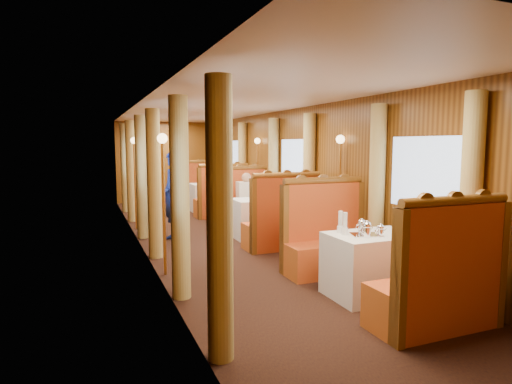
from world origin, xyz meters
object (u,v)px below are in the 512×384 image
table_far (211,197)px  teapot_right (380,232)px  fruit_plate (403,233)px  banquette_mid_fwd (283,225)px  banquette_far_fwd (222,200)px  banquette_near_aft (328,243)px  steward (174,196)px  table_mid (260,218)px  teapot_back (362,228)px  tea_tray (366,235)px  teapot_left (367,231)px  rose_vase_mid (261,190)px  rose_vase_far (210,177)px  passenger (247,195)px  banquette_mid_aft (242,208)px  banquette_far_aft (201,192)px  table_near (373,265)px  banquette_near_fwd (438,287)px

table_far → teapot_right: bearing=-90.2°
fruit_plate → banquette_mid_fwd: bearing=96.8°
banquette_mid_fwd → teapot_right: bearing=-90.5°
fruit_plate → banquette_far_fwd: bearing=92.9°
banquette_near_aft → steward: 3.28m
table_mid → teapot_back: bearing=-91.7°
tea_tray → teapot_left: teapot_left is taller
rose_vase_mid → rose_vase_far: same height
table_mid → rose_vase_far: rose_vase_far is taller
tea_tray → rose_vase_mid: rose_vase_mid is taller
teapot_back → banquette_near_aft: bearing=79.1°
banquette_near_aft → passenger: size_ratio=1.76×
table_mid → teapot_left: bearing=-93.1°
banquette_mid_fwd → passenger: (-0.00, 1.74, 0.32)m
banquette_far_fwd → rose_vase_mid: 2.53m
banquette_mid_aft → steward: bearing=-157.5°
banquette_far_fwd → tea_tray: bearing=-91.3°
fruit_plate → rose_vase_mid: bearing=94.5°
fruit_plate → table_far: bearing=92.5°
banquette_mid_fwd → rose_vase_far: bearing=90.5°
banquette_far_aft → fruit_plate: size_ratio=5.66×
teapot_back → rose_vase_mid: 3.42m
banquette_near_aft → table_mid: size_ratio=1.28×
banquette_far_aft → teapot_right: banquette_far_aft is taller
table_near → banquette_mid_aft: (0.00, 4.51, 0.05)m
banquette_mid_aft → banquette_far_aft: bearing=90.0°
steward → passenger: (1.61, 0.37, -0.10)m
banquette_near_fwd → steward: size_ratio=0.80×
teapot_right → fruit_plate: bearing=5.0°
banquette_near_aft → banquette_far_fwd: same height
banquette_far_fwd → teapot_left: banquette_far_fwd is taller
teapot_back → rose_vase_mid: bearing=83.4°
banquette_far_aft → rose_vase_mid: 4.53m
banquette_far_aft → rose_vase_mid: banquette_far_aft is taller
banquette_near_aft → tea_tray: bearing=-97.4°
fruit_plate → rose_vase_far: (-0.35, 7.11, 0.16)m
steward → banquette_mid_fwd: bearing=34.3°
table_mid → banquette_far_fwd: banquette_far_fwd is taller
table_mid → steward: size_ratio=0.62×
table_mid → rose_vase_mid: bearing=23.6°
banquette_mid_aft → rose_vase_far: size_ratio=3.72×
banquette_far_aft → banquette_near_aft: bearing=-90.0°
table_mid → tea_tray: (-0.14, -3.54, 0.38)m
banquette_near_fwd → banquette_mid_fwd: bearing=90.0°
banquette_far_aft → passenger: bearing=-90.0°
table_mid → teapot_back: teapot_back is taller
banquette_mid_aft → banquette_far_fwd: (0.00, 1.47, 0.00)m
rose_vase_mid → rose_vase_far: bearing=91.0°
tea_tray → banquette_mid_fwd: bearing=86.9°
banquette_mid_fwd → teapot_back: (-0.10, -2.39, 0.39)m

